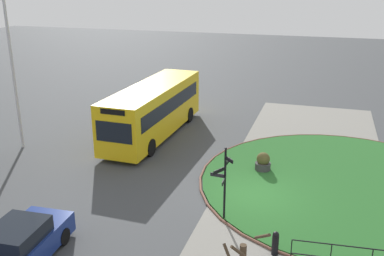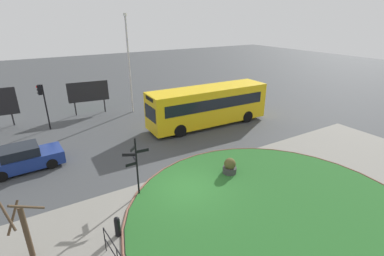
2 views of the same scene
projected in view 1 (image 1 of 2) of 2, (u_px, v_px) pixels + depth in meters
ground at (254, 197)px, 19.86m from camera, size 120.00×120.00×0.00m
sidewalk_paving at (302, 203)px, 19.27m from camera, size 32.00×7.80×0.02m
grass_island at (345, 184)px, 20.98m from camera, size 13.66×13.66×0.10m
grass_kerb_ring at (345, 184)px, 20.98m from camera, size 13.97×13.97×0.11m
signpost_directional at (224, 179)px, 17.39m from camera, size 1.25×0.99×3.17m
bollard_foreground at (275, 243)px, 15.57m from camera, size 0.24×0.24×0.94m
bus_yellow at (154, 109)px, 27.17m from camera, size 10.29×2.84×3.17m
car_near_lane at (20, 245)px, 15.11m from camera, size 4.26×2.09×1.49m
lamppost_tall at (13, 68)px, 24.23m from camera, size 0.32×0.32×8.80m
planter_near_signpost at (263, 163)px, 22.36m from camera, size 0.79×0.79×1.02m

